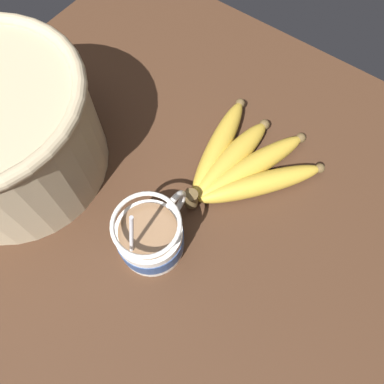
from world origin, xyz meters
The scene contains 3 objects.
table centered at (0.00, 0.00, 1.94)cm, with size 91.43×91.43×3.89cm.
coffee_mug centered at (-2.95, -0.38, 7.52)cm, with size 12.55×9.17×14.39cm.
banana_bunch centered at (14.95, -3.11, 5.69)cm, with size 21.38×19.86×4.29cm.
Camera 1 is at (-12.94, -14.28, 56.04)cm, focal length 35.00 mm.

